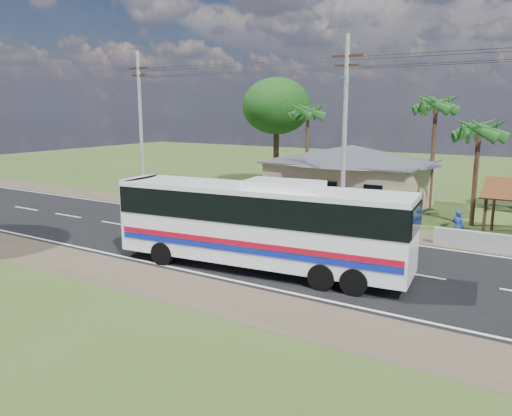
{
  "coord_description": "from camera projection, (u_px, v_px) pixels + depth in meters",
  "views": [
    {
      "loc": [
        13.89,
        -20.69,
        6.91
      ],
      "look_at": [
        0.43,
        1.0,
        1.82
      ],
      "focal_mm": 35.0,
      "sensor_mm": 36.0,
      "label": 1
    }
  ],
  "objects": [
    {
      "name": "house",
      "position": [
        351.0,
        170.0,
        35.57
      ],
      "size": [
        12.4,
        10.0,
        5.0
      ],
      "color": "tan",
      "rests_on": "ground"
    },
    {
      "name": "coach_bus",
      "position": [
        260.0,
        219.0,
        21.33
      ],
      "size": [
        13.08,
        4.13,
        3.99
      ],
      "rotation": [
        0.0,
        0.0,
        0.11
      ],
      "color": "white",
      "rests_on": "ground"
    },
    {
      "name": "ground",
      "position": [
        239.0,
        245.0,
        25.78
      ],
      "size": [
        120.0,
        120.0,
        0.0
      ],
      "primitive_type": "plane",
      "color": "#364B1B",
      "rests_on": "ground"
    },
    {
      "name": "palm_mid",
      "position": [
        436.0,
        105.0,
        34.19
      ],
      "size": [
        2.8,
        2.8,
        8.2
      ],
      "color": "#47301E",
      "rests_on": "ground"
    },
    {
      "name": "palm_near",
      "position": [
        479.0,
        130.0,
        28.92
      ],
      "size": [
        2.8,
        2.8,
        6.7
      ],
      "color": "#47301E",
      "rests_on": "ground"
    },
    {
      "name": "palm_far",
      "position": [
        308.0,
        112.0,
        39.87
      ],
      "size": [
        2.8,
        2.8,
        7.7
      ],
      "color": "#47301E",
      "rests_on": "ground"
    },
    {
      "name": "road",
      "position": [
        239.0,
        245.0,
        25.77
      ],
      "size": [
        120.0,
        16.0,
        0.03
      ],
      "color": "black",
      "rests_on": "ground"
    },
    {
      "name": "utility_poles",
      "position": [
        339.0,
        129.0,
        28.67
      ],
      "size": [
        32.8,
        2.22,
        11.0
      ],
      "color": "#9E9E99",
      "rests_on": "ground"
    },
    {
      "name": "tree_behind_house",
      "position": [
        277.0,
        106.0,
        43.52
      ],
      "size": [
        6.0,
        6.0,
        9.61
      ],
      "color": "#47301E",
      "rests_on": "ground"
    },
    {
      "name": "person",
      "position": [
        458.0,
        227.0,
        25.76
      ],
      "size": [
        0.76,
        0.61,
        1.81
      ],
      "primitive_type": "imported",
      "rotation": [
        0.0,
        0.0,
        2.84
      ],
      "color": "navy",
      "rests_on": "ground"
    },
    {
      "name": "concrete_barrier",
      "position": [
        509.0,
        244.0,
        24.15
      ],
      "size": [
        7.0,
        0.3,
        0.9
      ],
      "primitive_type": "cube",
      "color": "#9E9E99",
      "rests_on": "ground"
    },
    {
      "name": "motorcycle",
      "position": [
        351.0,
        221.0,
        28.86
      ],
      "size": [
        2.02,
        1.08,
        1.01
      ],
      "primitive_type": "imported",
      "rotation": [
        0.0,
        0.0,
        1.35
      ],
      "color": "black",
      "rests_on": "ground"
    }
  ]
}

